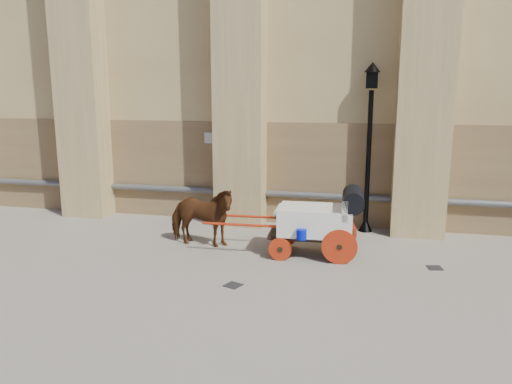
# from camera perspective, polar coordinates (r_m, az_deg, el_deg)

# --- Properties ---
(ground) EXTENTS (90.00, 90.00, 0.00)m
(ground) POSITION_cam_1_polar(r_m,az_deg,el_deg) (11.35, -1.43, -8.60)
(ground) COLOR gray
(ground) RESTS_ON ground
(horse) EXTENTS (1.88, 0.95, 1.55)m
(horse) POSITION_cam_1_polar(r_m,az_deg,el_deg) (12.71, -6.30, -2.80)
(horse) COLOR #573114
(horse) RESTS_ON ground
(carriage) EXTENTS (3.85, 1.40, 1.67)m
(carriage) POSITION_cam_1_polar(r_m,az_deg,el_deg) (12.00, 7.42, -3.08)
(carriage) COLOR black
(carriage) RESTS_ON ground
(street_lamp) EXTENTS (0.43, 0.43, 4.64)m
(street_lamp) POSITION_cam_1_polar(r_m,az_deg,el_deg) (14.04, 12.80, 5.43)
(street_lamp) COLOR black
(street_lamp) RESTS_ON ground
(drain_grate_near) EXTENTS (0.42, 0.42, 0.01)m
(drain_grate_near) POSITION_cam_1_polar(r_m,az_deg,el_deg) (10.37, -2.64, -10.59)
(drain_grate_near) COLOR black
(drain_grate_near) RESTS_ON ground
(drain_grate_far) EXTENTS (0.38, 0.38, 0.01)m
(drain_grate_far) POSITION_cam_1_polar(r_m,az_deg,el_deg) (12.00, 19.75, -8.15)
(drain_grate_far) COLOR black
(drain_grate_far) RESTS_ON ground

